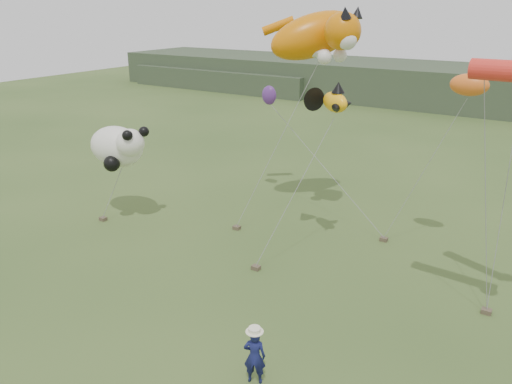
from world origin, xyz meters
TOP-DOWN VIEW (x-y plane):
  - ground at (0.00, 0.00)m, footprint 120.00×120.00m
  - headland at (-3.11, 44.69)m, footprint 90.00×13.00m
  - festival_attendant at (2.21, -2.10)m, footprint 0.73×0.62m
  - sandbag_anchors at (-1.20, 5.30)m, footprint 17.77×5.58m
  - cat_kite at (-1.94, 9.91)m, footprint 5.73×4.75m
  - fish_kite at (0.01, 6.61)m, footprint 2.63×1.74m
  - panda_kite at (-9.69, 4.36)m, footprint 3.47×2.24m
  - misc_kites at (1.93, 9.55)m, footprint 11.18×2.54m

SIDE VIEW (x-z plane):
  - ground at x=0.00m, z-range 0.00..0.00m
  - sandbag_anchors at x=-1.20m, z-range 0.00..0.17m
  - festival_attendant at x=2.21m, z-range 0.00..1.71m
  - headland at x=-3.11m, z-range -0.08..3.92m
  - panda_kite at x=-9.69m, z-range 2.59..4.74m
  - fish_kite at x=0.01m, z-range 5.85..7.12m
  - misc_kites at x=1.93m, z-range 5.46..7.94m
  - cat_kite at x=-1.94m, z-range 7.23..10.25m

